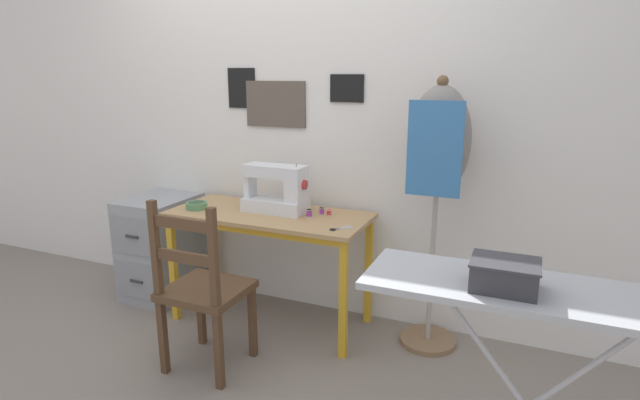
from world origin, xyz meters
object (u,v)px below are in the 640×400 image
at_px(fabric_bowl, 197,205).
at_px(thread_spool_near_machine, 309,213).
at_px(wooden_chair, 203,291).
at_px(scissors, 338,229).
at_px(storage_box, 504,275).
at_px(thread_spool_far_edge, 329,212).
at_px(sewing_machine, 278,190).
at_px(dress_form, 438,156).
at_px(thread_spool_mid_table, 322,211).
at_px(filing_cabinet, 162,247).
at_px(ironing_board, 539,303).

distance_m(fabric_bowl, thread_spool_near_machine, 0.72).
height_order(fabric_bowl, wooden_chair, wooden_chair).
bearing_deg(fabric_bowl, wooden_chair, -51.97).
xyz_separation_m(fabric_bowl, thread_spool_near_machine, (0.71, 0.11, -0.00)).
xyz_separation_m(scissors, storage_box, (0.88, -0.80, 0.19)).
distance_m(thread_spool_far_edge, wooden_chair, 0.85).
relative_size(sewing_machine, dress_form, 0.26).
height_order(thread_spool_near_machine, thread_spool_mid_table, thread_spool_near_machine).
height_order(thread_spool_near_machine, filing_cabinet, thread_spool_near_machine).
distance_m(ironing_board, storage_box, 0.15).
distance_m(thread_spool_near_machine, wooden_chair, 0.75).
xyz_separation_m(sewing_machine, scissors, (0.45, -0.19, -0.13)).
distance_m(thread_spool_near_machine, dress_form, 0.80).
bearing_deg(sewing_machine, scissors, -22.34).
distance_m(filing_cabinet, dress_form, 1.99).
bearing_deg(scissors, sewing_machine, 157.66).
bearing_deg(storage_box, ironing_board, 20.33).
height_order(thread_spool_mid_table, ironing_board, ironing_board).
height_order(scissors, thread_spool_near_machine, thread_spool_near_machine).
height_order(thread_spool_near_machine, ironing_board, ironing_board).
bearing_deg(thread_spool_near_machine, thread_spool_far_edge, 38.17).
bearing_deg(filing_cabinet, thread_spool_mid_table, 2.17).
distance_m(thread_spool_far_edge, filing_cabinet, 1.28).
distance_m(sewing_machine, ironing_board, 1.72).
bearing_deg(wooden_chair, ironing_board, -11.23).
xyz_separation_m(thread_spool_mid_table, thread_spool_far_edge, (0.05, -0.00, -0.00)).
bearing_deg(wooden_chair, sewing_machine, 80.55).
relative_size(thread_spool_mid_table, dress_form, 0.03).
relative_size(scissors, thread_spool_mid_table, 3.08).
xyz_separation_m(sewing_machine, thread_spool_near_machine, (0.21, -0.02, -0.11)).
xyz_separation_m(filing_cabinet, dress_form, (1.84, 0.06, 0.74)).
bearing_deg(thread_spool_far_edge, scissors, -58.06).
distance_m(scissors, thread_spool_mid_table, 0.31).
distance_m(sewing_machine, wooden_chair, 0.76).
height_order(thread_spool_near_machine, wooden_chair, wooden_chair).
height_order(filing_cabinet, ironing_board, ironing_board).
height_order(scissors, storage_box, storage_box).
relative_size(wooden_chair, storage_box, 4.41).
distance_m(filing_cabinet, storage_box, 2.52).
bearing_deg(dress_form, sewing_machine, -176.01).
xyz_separation_m(fabric_bowl, dress_form, (1.42, 0.20, 0.37)).
distance_m(scissors, wooden_chair, 0.77).
height_order(sewing_machine, filing_cabinet, sewing_machine).
distance_m(fabric_bowl, thread_spool_mid_table, 0.78).
bearing_deg(sewing_machine, thread_spool_mid_table, 10.88).
height_order(fabric_bowl, dress_form, dress_form).
bearing_deg(thread_spool_near_machine, ironing_board, -36.91).
bearing_deg(wooden_chair, fabric_bowl, 128.03).
relative_size(thread_spool_mid_table, thread_spool_far_edge, 1.18).
bearing_deg(storage_box, thread_spool_mid_table, 135.86).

